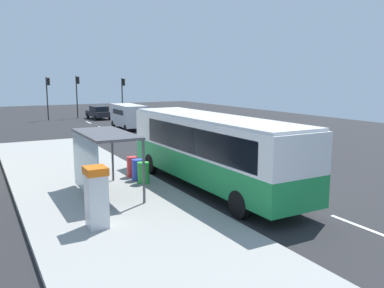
% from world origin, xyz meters
% --- Properties ---
extents(ground_plane, '(56.00, 92.00, 0.04)m').
position_xyz_m(ground_plane, '(0.00, 14.00, -0.02)').
color(ground_plane, '#262628').
extents(sidewalk_platform, '(6.20, 30.00, 0.18)m').
position_xyz_m(sidewalk_platform, '(-6.40, 2.00, 0.09)').
color(sidewalk_platform, '#999993').
rests_on(sidewalk_platform, ground).
extents(lane_stripe_seg_0, '(0.16, 2.20, 0.01)m').
position_xyz_m(lane_stripe_seg_0, '(0.25, -6.00, 0.01)').
color(lane_stripe_seg_0, silver).
rests_on(lane_stripe_seg_0, ground).
extents(lane_stripe_seg_1, '(0.16, 2.20, 0.01)m').
position_xyz_m(lane_stripe_seg_1, '(0.25, -1.00, 0.01)').
color(lane_stripe_seg_1, silver).
rests_on(lane_stripe_seg_1, ground).
extents(lane_stripe_seg_2, '(0.16, 2.20, 0.01)m').
position_xyz_m(lane_stripe_seg_2, '(0.25, 4.00, 0.01)').
color(lane_stripe_seg_2, silver).
rests_on(lane_stripe_seg_2, ground).
extents(lane_stripe_seg_3, '(0.16, 2.20, 0.01)m').
position_xyz_m(lane_stripe_seg_3, '(0.25, 9.00, 0.01)').
color(lane_stripe_seg_3, silver).
rests_on(lane_stripe_seg_3, ground).
extents(lane_stripe_seg_4, '(0.16, 2.20, 0.01)m').
position_xyz_m(lane_stripe_seg_4, '(0.25, 14.00, 0.01)').
color(lane_stripe_seg_4, silver).
rests_on(lane_stripe_seg_4, ground).
extents(lane_stripe_seg_5, '(0.16, 2.20, 0.01)m').
position_xyz_m(lane_stripe_seg_5, '(0.25, 19.00, 0.01)').
color(lane_stripe_seg_5, silver).
rests_on(lane_stripe_seg_5, ground).
extents(lane_stripe_seg_6, '(0.16, 2.20, 0.01)m').
position_xyz_m(lane_stripe_seg_6, '(0.25, 24.00, 0.01)').
color(lane_stripe_seg_6, silver).
rests_on(lane_stripe_seg_6, ground).
extents(lane_stripe_seg_7, '(0.16, 2.20, 0.01)m').
position_xyz_m(lane_stripe_seg_7, '(0.25, 29.00, 0.01)').
color(lane_stripe_seg_7, silver).
rests_on(lane_stripe_seg_7, ground).
extents(bus, '(2.66, 11.04, 3.21)m').
position_xyz_m(bus, '(-1.71, 0.20, 1.84)').
color(bus, '#1E8C47').
rests_on(bus, ground).
extents(white_van, '(2.12, 5.24, 2.30)m').
position_xyz_m(white_van, '(2.20, 21.70, 1.34)').
color(white_van, silver).
rests_on(white_van, ground).
extents(sedan_near, '(2.05, 4.50, 1.52)m').
position_xyz_m(sedan_near, '(2.30, 32.35, 0.79)').
color(sedan_near, black).
rests_on(sedan_near, ground).
extents(ticket_machine, '(0.66, 0.76, 1.94)m').
position_xyz_m(ticket_machine, '(-7.46, -2.45, 1.17)').
color(ticket_machine, silver).
rests_on(ticket_machine, sidewalk_platform).
extents(recycling_bin_green, '(0.52, 0.52, 0.95)m').
position_xyz_m(recycling_bin_green, '(-4.20, 1.84, 0.66)').
color(recycling_bin_green, green).
rests_on(recycling_bin_green, sidewalk_platform).
extents(recycling_bin_blue, '(0.52, 0.52, 0.95)m').
position_xyz_m(recycling_bin_blue, '(-4.20, 2.54, 0.66)').
color(recycling_bin_blue, blue).
rests_on(recycling_bin_blue, sidewalk_platform).
extents(recycling_bin_red, '(0.52, 0.52, 0.95)m').
position_xyz_m(recycling_bin_red, '(-4.20, 3.24, 0.66)').
color(recycling_bin_red, red).
rests_on(recycling_bin_red, sidewalk_platform).
extents(traffic_light_near_side, '(0.49, 0.28, 4.77)m').
position_xyz_m(traffic_light_near_side, '(5.50, 32.75, 3.19)').
color(traffic_light_near_side, '#2D2D2D').
rests_on(traffic_light_near_side, ground).
extents(traffic_light_far_side, '(0.49, 0.28, 4.89)m').
position_xyz_m(traffic_light_far_side, '(-3.10, 33.55, 3.25)').
color(traffic_light_far_side, '#2D2D2D').
rests_on(traffic_light_far_side, ground).
extents(traffic_light_median, '(0.49, 0.28, 5.01)m').
position_xyz_m(traffic_light_median, '(0.40, 34.35, 3.33)').
color(traffic_light_median, '#2D2D2D').
rests_on(traffic_light_median, ground).
extents(bus_shelter, '(1.80, 4.00, 2.50)m').
position_xyz_m(bus_shelter, '(-6.41, 1.03, 2.10)').
color(bus_shelter, '#4C4C51').
rests_on(bus_shelter, sidewalk_platform).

